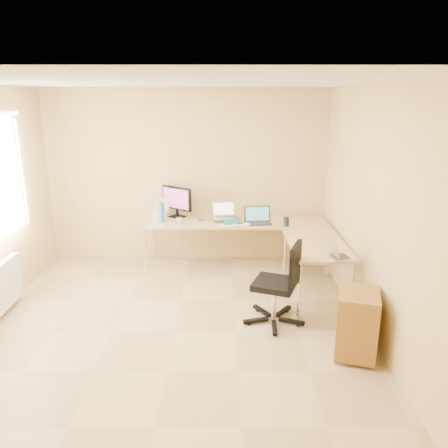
{
  "coord_description": "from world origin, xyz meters",
  "views": [
    {
      "loc": [
        0.53,
        -4.22,
        2.47
      ],
      "look_at": [
        0.55,
        1.1,
        0.9
      ],
      "focal_mm": 34.7,
      "sensor_mm": 36.0,
      "label": 1
    }
  ],
  "objects_px": {
    "office_chair": "(275,281)",
    "water_bottle": "(161,213)",
    "monitor": "(177,202)",
    "laptop_return": "(340,249)",
    "desk_return": "(315,270)",
    "cabinet": "(357,323)",
    "laptop_black": "(258,216)",
    "desk_fan": "(163,209)",
    "laptop_center": "(225,210)",
    "mug": "(180,221)",
    "keyboard": "(235,225)",
    "desk_main": "(236,244)"
  },
  "relations": [
    {
      "from": "mug",
      "to": "cabinet",
      "type": "relative_size",
      "value": 0.15
    },
    {
      "from": "office_chair",
      "to": "laptop_black",
      "type": "bearing_deg",
      "value": 113.93
    },
    {
      "from": "desk_return",
      "to": "laptop_return",
      "type": "relative_size",
      "value": 4.28
    },
    {
      "from": "keyboard",
      "to": "mug",
      "type": "distance_m",
      "value": 0.78
    },
    {
      "from": "desk_main",
      "to": "mug",
      "type": "relative_size",
      "value": 27.02
    },
    {
      "from": "desk_main",
      "to": "laptop_center",
      "type": "bearing_deg",
      "value": -168.18
    },
    {
      "from": "desk_fan",
      "to": "cabinet",
      "type": "distance_m",
      "value": 3.37
    },
    {
      "from": "water_bottle",
      "to": "monitor",
      "type": "bearing_deg",
      "value": 57.56
    },
    {
      "from": "monitor",
      "to": "laptop_center",
      "type": "xyz_separation_m",
      "value": [
        0.71,
        -0.23,
        -0.07
      ]
    },
    {
      "from": "desk_return",
      "to": "monitor",
      "type": "bearing_deg",
      "value": 147.03
    },
    {
      "from": "desk_return",
      "to": "cabinet",
      "type": "xyz_separation_m",
      "value": [
        0.13,
        -1.32,
        -0.01
      ]
    },
    {
      "from": "desk_return",
      "to": "desk_fan",
      "type": "bearing_deg",
      "value": 150.06
    },
    {
      "from": "desk_main",
      "to": "laptop_center",
      "type": "distance_m",
      "value": 0.55
    },
    {
      "from": "desk_main",
      "to": "office_chair",
      "type": "bearing_deg",
      "value": -76.74
    },
    {
      "from": "water_bottle",
      "to": "laptop_center",
      "type": "bearing_deg",
      "value": 4.62
    },
    {
      "from": "desk_main",
      "to": "laptop_center",
      "type": "relative_size",
      "value": 7.92
    },
    {
      "from": "desk_main",
      "to": "mug",
      "type": "distance_m",
      "value": 0.92
    },
    {
      "from": "monitor",
      "to": "laptop_return",
      "type": "xyz_separation_m",
      "value": [
        2.0,
        -1.72,
        -0.13
      ]
    },
    {
      "from": "desk_return",
      "to": "cabinet",
      "type": "distance_m",
      "value": 1.33
    },
    {
      "from": "laptop_center",
      "to": "monitor",
      "type": "bearing_deg",
      "value": 150.4
    },
    {
      "from": "keyboard",
      "to": "cabinet",
      "type": "xyz_separation_m",
      "value": [
        1.13,
        -2.06,
        -0.38
      ]
    },
    {
      "from": "mug",
      "to": "cabinet",
      "type": "height_order",
      "value": "mug"
    },
    {
      "from": "keyboard",
      "to": "mug",
      "type": "xyz_separation_m",
      "value": [
        -0.78,
        0.08,
        0.04
      ]
    },
    {
      "from": "mug",
      "to": "cabinet",
      "type": "distance_m",
      "value": 2.9
    },
    {
      "from": "desk_return",
      "to": "office_chair",
      "type": "relative_size",
      "value": 1.35
    },
    {
      "from": "keyboard",
      "to": "laptop_return",
      "type": "relative_size",
      "value": 1.42
    },
    {
      "from": "desk_return",
      "to": "cabinet",
      "type": "height_order",
      "value": "desk_return"
    },
    {
      "from": "desk_return",
      "to": "laptop_return",
      "type": "bearing_deg",
      "value": -73.98
    },
    {
      "from": "monitor",
      "to": "laptop_center",
      "type": "relative_size",
      "value": 1.63
    },
    {
      "from": "mug",
      "to": "laptop_return",
      "type": "height_order",
      "value": "laptop_return"
    },
    {
      "from": "laptop_black",
      "to": "desk_fan",
      "type": "relative_size",
      "value": 1.41
    },
    {
      "from": "keyboard",
      "to": "desk_fan",
      "type": "xyz_separation_m",
      "value": [
        -1.06,
        0.45,
        0.12
      ]
    },
    {
      "from": "desk_return",
      "to": "mug",
      "type": "relative_size",
      "value": 13.26
    },
    {
      "from": "cabinet",
      "to": "laptop_black",
      "type": "bearing_deg",
      "value": 126.05
    },
    {
      "from": "water_bottle",
      "to": "mug",
      "type": "bearing_deg",
      "value": -15.6
    },
    {
      "from": "mug",
      "to": "office_chair",
      "type": "relative_size",
      "value": 0.1
    },
    {
      "from": "desk_fan",
      "to": "laptop_return",
      "type": "relative_size",
      "value": 0.87
    },
    {
      "from": "laptop_black",
      "to": "cabinet",
      "type": "distance_m",
      "value": 2.36
    },
    {
      "from": "desk_main",
      "to": "laptop_black",
      "type": "xyz_separation_m",
      "value": [
        0.31,
        -0.15,
        0.48
      ]
    },
    {
      "from": "desk_return",
      "to": "laptop_black",
      "type": "distance_m",
      "value": 1.18
    },
    {
      "from": "laptop_center",
      "to": "water_bottle",
      "type": "relative_size",
      "value": 1.1
    },
    {
      "from": "mug",
      "to": "cabinet",
      "type": "bearing_deg",
      "value": -48.25
    },
    {
      "from": "desk_return",
      "to": "cabinet",
      "type": "bearing_deg",
      "value": -84.24
    },
    {
      "from": "cabinet",
      "to": "desk_main",
      "type": "bearing_deg",
      "value": 131.44
    },
    {
      "from": "office_chair",
      "to": "water_bottle",
      "type": "bearing_deg",
      "value": 154.72
    },
    {
      "from": "monitor",
      "to": "desk_fan",
      "type": "bearing_deg",
      "value": -139.73
    },
    {
      "from": "desk_return",
      "to": "mug",
      "type": "distance_m",
      "value": 2.0
    },
    {
      "from": "office_chair",
      "to": "mug",
      "type": "bearing_deg",
      "value": 150.37
    },
    {
      "from": "monitor",
      "to": "laptop_return",
      "type": "height_order",
      "value": "monitor"
    },
    {
      "from": "laptop_black",
      "to": "water_bottle",
      "type": "height_order",
      "value": "water_bottle"
    }
  ]
}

